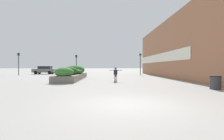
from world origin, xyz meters
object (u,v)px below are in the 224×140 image
(car_leftmost, at_px, (45,70))
(car_center_left, at_px, (181,70))
(traffic_light_far_left, at_px, (19,60))
(traffic_light_left, at_px, (76,61))
(traffic_light_right, at_px, (140,60))
(skateboard, at_px, (116,81))
(skateboarder, at_px, (116,72))
(trash_bin, at_px, (215,83))

(car_leftmost, height_order, car_center_left, car_center_left)
(car_center_left, bearing_deg, traffic_light_far_left, -82.71)
(traffic_light_left, distance_m, traffic_light_right, 10.65)
(skateboard, distance_m, car_leftmost, 21.63)
(traffic_light_far_left, bearing_deg, traffic_light_right, 0.02)
(skateboarder, bearing_deg, traffic_light_left, 127.78)
(traffic_light_right, bearing_deg, skateboarder, -110.98)
(skateboard, relative_size, traffic_light_right, 0.17)
(traffic_light_left, height_order, traffic_light_far_left, traffic_light_far_left)
(trash_bin, relative_size, car_center_left, 0.22)
(skateboarder, relative_size, traffic_light_left, 0.38)
(car_center_left, xyz_separation_m, traffic_light_far_left, (-28.48, -3.64, 1.62))
(skateboard, xyz_separation_m, traffic_light_far_left, (-15.15, 12.52, 2.41))
(traffic_light_far_left, bearing_deg, skateboard, -39.57)
(skateboard, bearing_deg, traffic_light_left, 127.78)
(skateboarder, bearing_deg, traffic_light_far_left, 153.57)
(trash_bin, bearing_deg, car_center_left, 71.25)
(skateboard, height_order, car_center_left, car_center_left)
(car_center_left, xyz_separation_m, traffic_light_left, (-19.17, -3.43, 1.45))
(traffic_light_far_left, bearing_deg, trash_bin, -41.08)
(skateboarder, bearing_deg, car_center_left, 63.63)
(skateboard, distance_m, traffic_light_left, 14.18)
(skateboard, xyz_separation_m, trash_bin, (5.87, -5.81, 0.35))
(car_leftmost, height_order, traffic_light_left, traffic_light_left)
(car_center_left, height_order, traffic_light_left, traffic_light_left)
(traffic_light_right, bearing_deg, traffic_light_left, 178.91)
(skateboarder, height_order, traffic_light_right, traffic_light_right)
(skateboarder, bearing_deg, car_leftmost, 139.17)
(trash_bin, xyz_separation_m, car_center_left, (7.46, 21.97, 0.44))
(car_leftmost, height_order, traffic_light_right, traffic_light_right)
(car_leftmost, distance_m, traffic_light_right, 18.28)
(car_leftmost, relative_size, traffic_light_left, 1.22)
(traffic_light_left, xyz_separation_m, traffic_light_far_left, (-9.31, -0.21, 0.18))
(trash_bin, bearing_deg, skateboard, 135.32)
(skateboarder, height_order, trash_bin, skateboarder)
(trash_bin, xyz_separation_m, traffic_light_right, (-1.07, 18.33, 2.05))
(car_center_left, height_order, traffic_light_right, traffic_light_right)
(traffic_light_far_left, bearing_deg, car_center_left, 7.29)
(skateboarder, xyz_separation_m, car_center_left, (13.33, 16.16, -0.00))
(skateboard, relative_size, trash_bin, 0.74)
(skateboarder, distance_m, traffic_light_left, 14.08)
(traffic_light_right, height_order, traffic_light_far_left, traffic_light_far_left)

